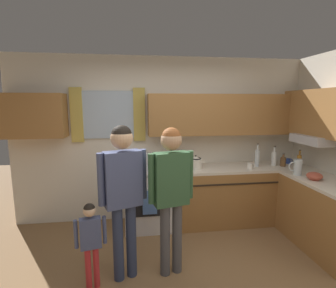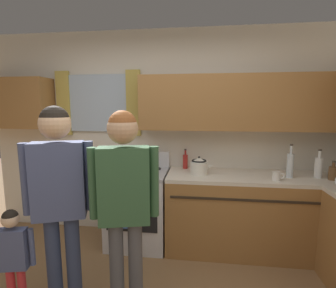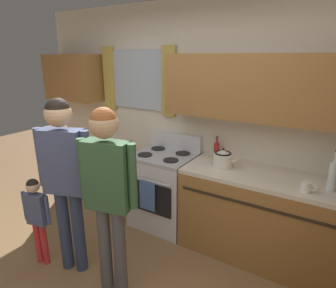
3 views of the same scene
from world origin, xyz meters
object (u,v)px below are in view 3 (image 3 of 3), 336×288
at_px(bottle_sauce_red, 216,150).
at_px(stovetop_kettle, 223,159).
at_px(adult_holding_child, 64,168).
at_px(stove_oven, 164,188).
at_px(mug_ceramic_white, 306,187).
at_px(bottle_tall_clear, 333,175).
at_px(small_child, 37,212).
at_px(adult_in_plaid, 108,183).

relative_size(bottle_sauce_red, stovetop_kettle, 0.90).
bearing_deg(adult_holding_child, stove_oven, 74.33).
bearing_deg(mug_ceramic_white, adult_holding_child, -152.77).
bearing_deg(stovetop_kettle, bottle_tall_clear, -1.46).
distance_m(bottle_tall_clear, small_child, 2.68).
relative_size(bottle_tall_clear, stovetop_kettle, 1.34).
bearing_deg(bottle_tall_clear, mug_ceramic_white, -141.62).
bearing_deg(adult_in_plaid, small_child, -171.20).
distance_m(stove_oven, stovetop_kettle, 0.90).
bearing_deg(stove_oven, small_child, -117.23).
bearing_deg(bottle_sauce_red, bottle_tall_clear, -13.24).
bearing_deg(stovetop_kettle, stove_oven, 178.05).
height_order(stovetop_kettle, small_child, stovetop_kettle).
distance_m(mug_ceramic_white, adult_holding_child, 2.08).
bearing_deg(small_child, adult_holding_child, 19.99).
distance_m(bottle_tall_clear, adult_holding_child, 2.30).
bearing_deg(stove_oven, adult_holding_child, -105.67).
relative_size(adult_in_plaid, small_child, 1.79).
height_order(stove_oven, stovetop_kettle, stovetop_kettle).
height_order(bottle_tall_clear, mug_ceramic_white, bottle_tall_clear).
xyz_separation_m(stovetop_kettle, adult_in_plaid, (-0.54, -1.10, 0.04)).
relative_size(stove_oven, bottle_tall_clear, 3.00).
bearing_deg(stovetop_kettle, mug_ceramic_white, -11.42).
relative_size(stovetop_kettle, small_child, 0.30).
distance_m(stove_oven, adult_in_plaid, 1.28).
bearing_deg(bottle_tall_clear, small_child, -152.79).
distance_m(stove_oven, adult_holding_child, 1.32).
xyz_separation_m(adult_holding_child, small_child, (-0.33, -0.12, -0.48)).
distance_m(bottle_tall_clear, mug_ceramic_white, 0.24).
bearing_deg(adult_holding_child, mug_ceramic_white, 27.23).
xyz_separation_m(bottle_sauce_red, small_child, (-1.20, -1.48, -0.42)).
relative_size(mug_ceramic_white, adult_in_plaid, 0.08).
distance_m(bottle_sauce_red, mug_ceramic_white, 1.06).
bearing_deg(stovetop_kettle, adult_in_plaid, -116.13).
height_order(bottle_sauce_red, mug_ceramic_white, bottle_sauce_red).
bearing_deg(bottle_sauce_red, mug_ceramic_white, -22.69).
xyz_separation_m(bottle_sauce_red, adult_in_plaid, (-0.37, -1.35, 0.04)).
relative_size(bottle_tall_clear, bottle_sauce_red, 1.49).
relative_size(stove_oven, adult_in_plaid, 0.67).
height_order(stovetop_kettle, adult_in_plaid, adult_in_plaid).
xyz_separation_m(bottle_sauce_red, mug_ceramic_white, (0.98, -0.41, -0.05)).
distance_m(stove_oven, mug_ceramic_white, 1.61).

